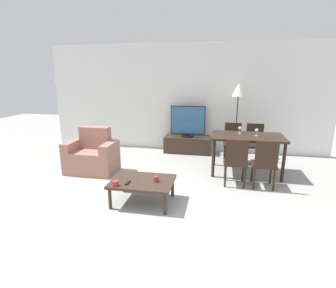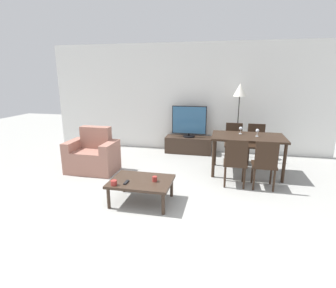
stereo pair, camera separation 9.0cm
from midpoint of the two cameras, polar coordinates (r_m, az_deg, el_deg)
ground_plane at (r=3.49m, az=-7.06°, el=-18.72°), size 18.00×18.00×0.00m
wall_back at (r=6.80m, az=3.13°, el=9.93°), size 7.18×0.06×2.70m
armchair at (r=5.55m, az=-16.61°, el=-2.56°), size 0.98×0.64×0.90m
tv_stand at (r=6.68m, az=3.87°, el=-0.13°), size 1.16×0.45×0.41m
tv at (r=6.55m, az=3.96°, el=4.90°), size 0.86×0.30×0.78m
coffee_table at (r=4.07m, az=-6.19°, el=-8.39°), size 0.94×0.70×0.36m
dining_table at (r=5.37m, az=16.39°, el=0.84°), size 1.39×0.83×0.77m
dining_chair_near at (r=4.71m, az=13.98°, el=-3.45°), size 0.40×0.40×0.87m
dining_chair_far at (r=6.15m, az=17.96°, el=0.50°), size 0.40×0.40×0.87m
dining_chair_near_right at (r=4.77m, az=19.82°, el=-3.70°), size 0.40×0.40×0.87m
dining_chair_far_left at (r=6.11m, az=13.44°, el=0.73°), size 0.40×0.40×0.87m
floor_lamp at (r=6.38m, az=14.67°, el=10.42°), size 0.29×0.29×1.74m
remote_primary at (r=3.98m, az=-9.42°, el=-8.29°), size 0.04×0.15×0.02m
cup_white_near at (r=3.98m, az=-3.27°, el=-7.62°), size 0.07×0.07×0.08m
cup_colored_far at (r=3.92m, az=-12.05°, el=-8.34°), size 0.09×0.09×0.07m
wine_glass_left at (r=5.46m, az=14.95°, el=3.25°), size 0.07×0.07×0.15m
wine_glass_center at (r=5.34m, az=18.28°, el=2.74°), size 0.07×0.07×0.15m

